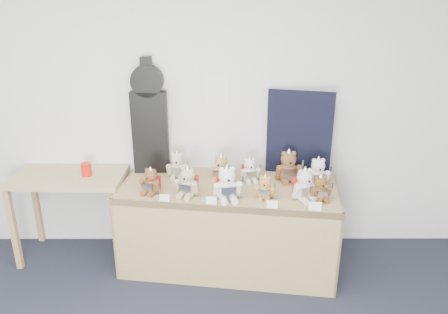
{
  "coord_description": "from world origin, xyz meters",
  "views": [
    {
      "loc": [
        0.55,
        -1.37,
        2.36
      ],
      "look_at": [
        0.56,
        1.99,
        1.08
      ],
      "focal_mm": 35.0,
      "sensor_mm": 36.0,
      "label": 1
    }
  ],
  "objects_px": {
    "teddy_front_far_right": "(305,185)",
    "guitar_case": "(149,118)",
    "teddy_back_end": "(318,173)",
    "red_cup": "(86,169)",
    "teddy_back_right": "(288,167)",
    "teddy_front_centre": "(227,185)",
    "teddy_front_end": "(320,189)",
    "teddy_back_left": "(177,166)",
    "side_table": "(70,188)",
    "teddy_back_centre_right": "(250,170)",
    "display_table": "(228,207)",
    "teddy_front_left": "(188,183)",
    "teddy_front_far_left": "(151,182)",
    "teddy_back_centre_left": "(221,169)",
    "teddy_front_right": "(265,188)"
  },
  "relations": [
    {
      "from": "teddy_front_far_left",
      "to": "teddy_back_end",
      "type": "bearing_deg",
      "value": 29.52
    },
    {
      "from": "teddy_front_end",
      "to": "red_cup",
      "type": "bearing_deg",
      "value": 155.86
    },
    {
      "from": "teddy_front_centre",
      "to": "teddy_front_far_right",
      "type": "bearing_deg",
      "value": -8.93
    },
    {
      "from": "display_table",
      "to": "side_table",
      "type": "height_order",
      "value": "side_table"
    },
    {
      "from": "teddy_front_centre",
      "to": "teddy_back_left",
      "type": "height_order",
      "value": "teddy_front_centre"
    },
    {
      "from": "teddy_front_far_left",
      "to": "teddy_front_far_right",
      "type": "distance_m",
      "value": 1.26
    },
    {
      "from": "teddy_front_centre",
      "to": "teddy_front_end",
      "type": "xyz_separation_m",
      "value": [
        0.75,
        -0.02,
        -0.03
      ]
    },
    {
      "from": "teddy_back_left",
      "to": "teddy_back_centre_right",
      "type": "distance_m",
      "value": 0.65
    },
    {
      "from": "guitar_case",
      "to": "teddy_back_right",
      "type": "distance_m",
      "value": 1.32
    },
    {
      "from": "display_table",
      "to": "teddy_back_end",
      "type": "xyz_separation_m",
      "value": [
        0.78,
        0.09,
        0.28
      ]
    },
    {
      "from": "display_table",
      "to": "guitar_case",
      "type": "bearing_deg",
      "value": 158.0
    },
    {
      "from": "teddy_front_far_left",
      "to": "teddy_front_left",
      "type": "distance_m",
      "value": 0.31
    },
    {
      "from": "display_table",
      "to": "red_cup",
      "type": "height_order",
      "value": "red_cup"
    },
    {
      "from": "red_cup",
      "to": "teddy_back_left",
      "type": "xyz_separation_m",
      "value": [
        0.8,
        0.07,
        0.0
      ]
    },
    {
      "from": "guitar_case",
      "to": "teddy_back_centre_right",
      "type": "bearing_deg",
      "value": -14.76
    },
    {
      "from": "teddy_front_centre",
      "to": "teddy_front_right",
      "type": "bearing_deg",
      "value": -7.58
    },
    {
      "from": "side_table",
      "to": "teddy_front_centre",
      "type": "xyz_separation_m",
      "value": [
        1.42,
        -0.4,
        0.21
      ]
    },
    {
      "from": "teddy_back_centre_left",
      "to": "teddy_front_right",
      "type": "bearing_deg",
      "value": -23.32
    },
    {
      "from": "teddy_front_centre",
      "to": "teddy_front_end",
      "type": "height_order",
      "value": "teddy_front_centre"
    },
    {
      "from": "teddy_front_left",
      "to": "teddy_back_right",
      "type": "bearing_deg",
      "value": 38.69
    },
    {
      "from": "guitar_case",
      "to": "teddy_back_right",
      "type": "bearing_deg",
      "value": -11.45
    },
    {
      "from": "teddy_back_centre_left",
      "to": "teddy_back_left",
      "type": "bearing_deg",
      "value": -167.53
    },
    {
      "from": "teddy_front_centre",
      "to": "teddy_back_right",
      "type": "height_order",
      "value": "teddy_front_centre"
    },
    {
      "from": "guitar_case",
      "to": "teddy_back_centre_left",
      "type": "bearing_deg",
      "value": -19.3
    },
    {
      "from": "display_table",
      "to": "teddy_back_left",
      "type": "distance_m",
      "value": 0.59
    },
    {
      "from": "red_cup",
      "to": "teddy_front_far_left",
      "type": "relative_size",
      "value": 0.48
    },
    {
      "from": "side_table",
      "to": "teddy_back_centre_left",
      "type": "bearing_deg",
      "value": 0.93
    },
    {
      "from": "teddy_back_left",
      "to": "teddy_back_centre_right",
      "type": "xyz_separation_m",
      "value": [
        0.65,
        -0.08,
        -0.01
      ]
    },
    {
      "from": "side_table",
      "to": "teddy_back_centre_right",
      "type": "bearing_deg",
      "value": 0.86
    },
    {
      "from": "side_table",
      "to": "teddy_front_left",
      "type": "relative_size",
      "value": 3.59
    },
    {
      "from": "side_table",
      "to": "teddy_back_end",
      "type": "bearing_deg",
      "value": -1.38
    },
    {
      "from": "side_table",
      "to": "guitar_case",
      "type": "relative_size",
      "value": 0.95
    },
    {
      "from": "teddy_front_left",
      "to": "teddy_back_left",
      "type": "xyz_separation_m",
      "value": [
        -0.12,
        0.37,
        -0.0
      ]
    },
    {
      "from": "teddy_back_right",
      "to": "teddy_back_end",
      "type": "height_order",
      "value": "teddy_back_right"
    },
    {
      "from": "teddy_front_far_left",
      "to": "teddy_front_left",
      "type": "height_order",
      "value": "teddy_front_left"
    },
    {
      "from": "teddy_front_far_right",
      "to": "guitar_case",
      "type": "bearing_deg",
      "value": 135.96
    },
    {
      "from": "guitar_case",
      "to": "teddy_back_left",
      "type": "height_order",
      "value": "guitar_case"
    },
    {
      "from": "teddy_front_right",
      "to": "teddy_back_centre_left",
      "type": "height_order",
      "value": "teddy_back_centre_left"
    },
    {
      "from": "teddy_back_end",
      "to": "red_cup",
      "type": "bearing_deg",
      "value": 171.64
    },
    {
      "from": "red_cup",
      "to": "teddy_back_centre_right",
      "type": "xyz_separation_m",
      "value": [
        1.45,
        -0.01,
        -0.01
      ]
    },
    {
      "from": "guitar_case",
      "to": "teddy_back_end",
      "type": "height_order",
      "value": "guitar_case"
    },
    {
      "from": "teddy_back_left",
      "to": "teddy_back_end",
      "type": "distance_m",
      "value": 1.24
    },
    {
      "from": "red_cup",
      "to": "teddy_front_end",
      "type": "bearing_deg",
      "value": -11.48
    },
    {
      "from": "side_table",
      "to": "teddy_front_far_right",
      "type": "relative_size",
      "value": 3.39
    },
    {
      "from": "teddy_back_left",
      "to": "teddy_back_end",
      "type": "xyz_separation_m",
      "value": [
        1.23,
        -0.17,
        0.0
      ]
    },
    {
      "from": "teddy_back_left",
      "to": "teddy_back_centre_left",
      "type": "relative_size",
      "value": 0.99
    },
    {
      "from": "guitar_case",
      "to": "teddy_front_far_left",
      "type": "height_order",
      "value": "guitar_case"
    },
    {
      "from": "teddy_front_left",
      "to": "teddy_back_centre_right",
      "type": "xyz_separation_m",
      "value": [
        0.53,
        0.3,
        -0.01
      ]
    },
    {
      "from": "teddy_front_far_left",
      "to": "teddy_back_centre_left",
      "type": "height_order",
      "value": "teddy_back_centre_left"
    },
    {
      "from": "teddy_front_far_right",
      "to": "teddy_back_right",
      "type": "distance_m",
      "value": 0.37
    }
  ]
}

